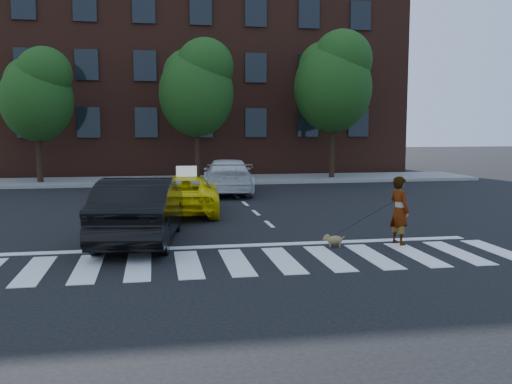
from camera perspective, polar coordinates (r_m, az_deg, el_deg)
The scene contains 14 objects.
ground at distance 11.96m, azimuth -1.97°, elevation -7.04°, with size 120.00×120.00×0.00m, color black.
crosswalk at distance 11.96m, azimuth -1.97°, elevation -7.01°, with size 13.00×2.40×0.01m, color silver.
stop_line at distance 13.50m, azimuth -2.95°, elevation -5.43°, with size 12.00×0.30×0.01m, color silver.
sidewalk_far at distance 29.18m, azimuth -6.92°, elevation 1.18°, with size 30.00×4.00×0.15m, color slate.
building at distance 36.68m, azimuth -7.75°, elevation 11.55°, with size 26.00×10.00×12.00m, color #4A251A.
tree_left at distance 29.03m, azimuth -21.03°, elevation 9.39°, with size 3.39×3.38×6.50m.
tree_mid at distance 28.65m, azimuth -5.91°, elevation 10.66°, with size 3.69×3.69×7.10m.
tree_right at distance 30.04m, azimuth 7.78°, elevation 11.24°, with size 4.00×4.00×7.70m.
taxi at distance 18.65m, azimuth -6.97°, elevation -0.23°, with size 2.03×4.40×1.22m, color yellow.
black_sedan at distance 14.15m, azimuth -11.50°, elevation -1.76°, with size 1.68×4.82×1.59m, color black.
white_suv at distance 23.96m, azimuth -2.85°, elevation 1.59°, with size 2.02×4.97×1.44m, color silver.
woman at distance 13.99m, azimuth 14.14°, elevation -1.81°, with size 0.60×0.39×1.64m, color #999999.
dog at distance 13.53m, azimuth 7.72°, elevation -4.74°, with size 0.51×0.28×0.30m.
taxi_sign at distance 18.37m, azimuth -6.96°, elevation 2.08°, with size 0.65×0.28×0.32m, color white.
Camera 1 is at (-1.66, -11.50, 2.83)m, focal length 40.00 mm.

